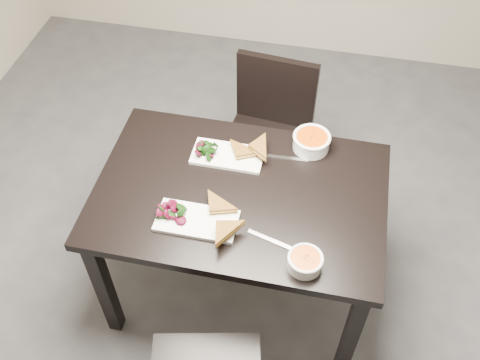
{
  "coord_description": "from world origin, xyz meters",
  "views": [
    {
      "loc": [
        -0.18,
        -1.03,
        2.47
      ],
      "look_at": [
        -0.48,
        0.38,
        0.82
      ],
      "focal_mm": 40.78,
      "sensor_mm": 36.0,
      "label": 1
    }
  ],
  "objects_px": {
    "soup_bowl_near": "(305,261)",
    "soup_bowl_far": "(311,141)",
    "chair_far": "(269,128)",
    "plate_near": "(197,221)",
    "table": "(240,206)",
    "plate_far": "(228,156)"
  },
  "relations": [
    {
      "from": "table",
      "to": "plate_far",
      "type": "distance_m",
      "value": 0.23
    },
    {
      "from": "plate_near",
      "to": "table",
      "type": "bearing_deg",
      "value": 54.91
    },
    {
      "from": "plate_far",
      "to": "table",
      "type": "bearing_deg",
      "value": -62.69
    },
    {
      "from": "plate_near",
      "to": "plate_far",
      "type": "distance_m",
      "value": 0.37
    },
    {
      "from": "table",
      "to": "soup_bowl_near",
      "type": "distance_m",
      "value": 0.45
    },
    {
      "from": "table",
      "to": "plate_near",
      "type": "relative_size",
      "value": 3.77
    },
    {
      "from": "plate_near",
      "to": "plate_far",
      "type": "relative_size",
      "value": 1.03
    },
    {
      "from": "chair_far",
      "to": "plate_near",
      "type": "xyz_separation_m",
      "value": [
        -0.15,
        -0.86,
        0.27
      ]
    },
    {
      "from": "soup_bowl_near",
      "to": "soup_bowl_far",
      "type": "xyz_separation_m",
      "value": [
        -0.05,
        0.61,
        0.01
      ]
    },
    {
      "from": "table",
      "to": "plate_near",
      "type": "distance_m",
      "value": 0.26
    },
    {
      "from": "chair_far",
      "to": "soup_bowl_near",
      "type": "height_order",
      "value": "chair_far"
    },
    {
      "from": "chair_far",
      "to": "soup_bowl_far",
      "type": "bearing_deg",
      "value": -50.72
    },
    {
      "from": "soup_bowl_near",
      "to": "soup_bowl_far",
      "type": "bearing_deg",
      "value": 94.89
    },
    {
      "from": "plate_far",
      "to": "soup_bowl_far",
      "type": "distance_m",
      "value": 0.37
    },
    {
      "from": "table",
      "to": "chair_far",
      "type": "distance_m",
      "value": 0.69
    },
    {
      "from": "soup_bowl_near",
      "to": "plate_far",
      "type": "bearing_deg",
      "value": 129.56
    },
    {
      "from": "soup_bowl_near",
      "to": "plate_far",
      "type": "distance_m",
      "value": 0.63
    },
    {
      "from": "soup_bowl_near",
      "to": "chair_far",
      "type": "bearing_deg",
      "value": 106.59
    },
    {
      "from": "chair_far",
      "to": "plate_far",
      "type": "xyz_separation_m",
      "value": [
        -0.11,
        -0.49,
        0.27
      ]
    },
    {
      "from": "table",
      "to": "soup_bowl_far",
      "type": "xyz_separation_m",
      "value": [
        0.25,
        0.31,
        0.14
      ]
    },
    {
      "from": "chair_far",
      "to": "plate_near",
      "type": "relative_size",
      "value": 2.67
    },
    {
      "from": "plate_near",
      "to": "soup_bowl_far",
      "type": "bearing_deg",
      "value": 52.23
    }
  ]
}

